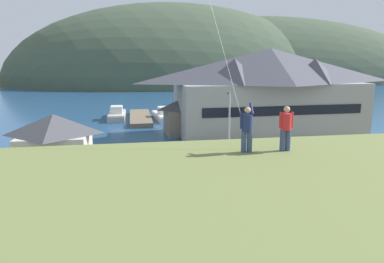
{
  "coord_description": "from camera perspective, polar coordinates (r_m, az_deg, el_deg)",
  "views": [
    {
      "loc": [
        -5.54,
        -20.96,
        9.6
      ],
      "look_at": [
        -0.52,
        9.0,
        3.33
      ],
      "focal_mm": 33.58,
      "sensor_mm": 36.0,
      "label": 1
    }
  ],
  "objects": [
    {
      "name": "far_hill_east_peak",
      "position": [
        149.51,
        11.54,
        7.75
      ],
      "size": [
        148.86,
        56.6,
        50.77
      ],
      "primitive_type": "ellipsoid",
      "color": "#42513D",
      "rests_on": "ground"
    },
    {
      "name": "parking_light_pole",
      "position": [
        33.22,
        5.92,
        1.6
      ],
      "size": [
        0.24,
        0.78,
        6.41
      ],
      "color": "#ADADB2",
      "rests_on": "parking_lot_pad"
    },
    {
      "name": "parked_car_corner_spot",
      "position": [
        26.07,
        22.33,
        -8.37
      ],
      "size": [
        4.33,
        2.33,
        1.82
      ],
      "color": "silver",
      "rests_on": "parking_lot_pad"
    },
    {
      "name": "parked_car_back_row_left",
      "position": [
        24.24,
        -25.87,
        -10.19
      ],
      "size": [
        4.31,
        2.27,
        1.82
      ],
      "color": "#236633",
      "rests_on": "parking_lot_pad"
    },
    {
      "name": "bay_water",
      "position": [
        81.71,
        -5.58,
        4.87
      ],
      "size": [
        360.0,
        84.0,
        0.03
      ],
      "primitive_type": "cube",
      "color": "navy",
      "rests_on": "ground"
    },
    {
      "name": "moored_boat_wharfside",
      "position": [
        58.21,
        -11.82,
        2.64
      ],
      "size": [
        2.67,
        7.96,
        2.16
      ],
      "color": "#A8A399",
      "rests_on": "ground"
    },
    {
      "name": "storage_shed_waterside",
      "position": [
        45.47,
        -1.21,
        2.61
      ],
      "size": [
        5.45,
        5.24,
        4.72
      ],
      "color": "#756B5B",
      "rests_on": "ground"
    },
    {
      "name": "ground_plane",
      "position": [
        23.71,
        4.95,
        -12.27
      ],
      "size": [
        600.0,
        600.0,
        0.0
      ],
      "primitive_type": "plane",
      "color": "#66604C"
    },
    {
      "name": "parked_car_mid_row_center",
      "position": [
        29.71,
        5.3,
        -5.09
      ],
      "size": [
        4.31,
        2.28,
        1.82
      ],
      "color": "silver",
      "rests_on": "parking_lot_pad"
    },
    {
      "name": "person_companion",
      "position": [
        14.22,
        14.69,
        0.7
      ],
      "size": [
        0.55,
        0.4,
        1.74
      ],
      "color": "#384770",
      "rests_on": "grassy_hill_foreground"
    },
    {
      "name": "harbor_lodge",
      "position": [
        46.66,
        12.22,
        6.63
      ],
      "size": [
        24.74,
        11.04,
        10.75
      ],
      "color": "#999E99",
      "rests_on": "ground"
    },
    {
      "name": "parked_car_front_row_silver",
      "position": [
        32.66,
        17.08,
        -4.02
      ],
      "size": [
        4.22,
        2.09,
        1.82
      ],
      "color": "black",
      "rests_on": "parking_lot_pad"
    },
    {
      "name": "parked_car_back_row_right",
      "position": [
        29.35,
        -5.8,
        -5.31
      ],
      "size": [
        4.29,
        2.24,
        1.82
      ],
      "color": "navy",
      "rests_on": "parking_lot_pad"
    },
    {
      "name": "moored_boat_outer_mooring",
      "position": [
        56.24,
        -4.55,
        2.54
      ],
      "size": [
        3.24,
        7.78,
        2.16
      ],
      "color": "silver",
      "rests_on": "ground"
    },
    {
      "name": "wharf_dock",
      "position": [
        56.82,
        -8.2,
        2.17
      ],
      "size": [
        3.2,
        14.12,
        0.7
      ],
      "color": "#70604C",
      "rests_on": "ground"
    },
    {
      "name": "parked_car_mid_row_near",
      "position": [
        36.31,
        27.58,
        -3.29
      ],
      "size": [
        4.34,
        2.33,
        1.82
      ],
      "color": "silver",
      "rests_on": "parking_lot_pad"
    },
    {
      "name": "parking_lot_pad",
      "position": [
        28.21,
        2.41,
        -8.14
      ],
      "size": [
        40.0,
        20.0,
        0.1
      ],
      "primitive_type": "cube",
      "color": "gray",
      "rests_on": "ground"
    },
    {
      "name": "storage_shed_near_lot",
      "position": [
        31.25,
        -20.91,
        -1.92
      ],
      "size": [
        5.85,
        5.31,
        5.17
      ],
      "color": "beige",
      "rests_on": "ground"
    },
    {
      "name": "far_hill_west_ridge",
      "position": [
        140.82,
        -3.13,
        7.74
      ],
      "size": [
        123.56,
        74.51,
        58.85
      ],
      "primitive_type": "ellipsoid",
      "color": "#42513D",
      "rests_on": "ground"
    },
    {
      "name": "parked_car_front_row_end",
      "position": [
        23.34,
        -6.14,
        -9.87
      ],
      "size": [
        4.27,
        2.19,
        1.82
      ],
      "color": "black",
      "rests_on": "parking_lot_pad"
    },
    {
      "name": "person_kite_flyer",
      "position": [
        13.71,
        8.73,
        0.61
      ],
      "size": [
        0.58,
        0.63,
        1.86
      ],
      "color": "#384770",
      "rests_on": "grassy_hill_foreground"
    }
  ]
}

